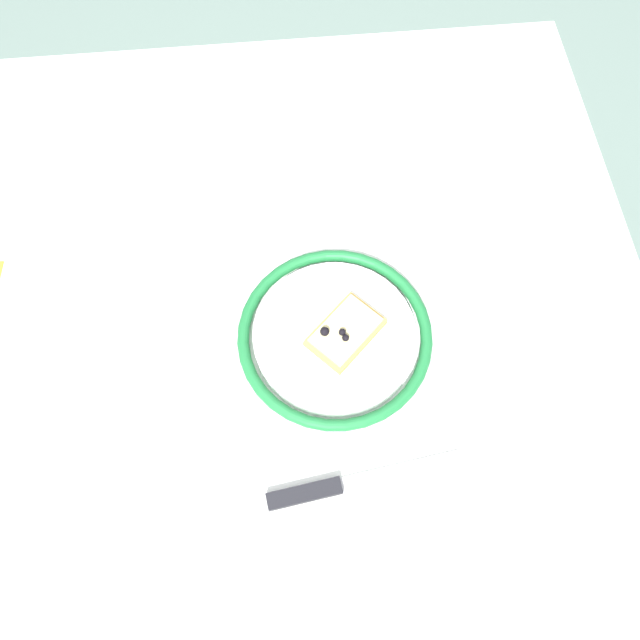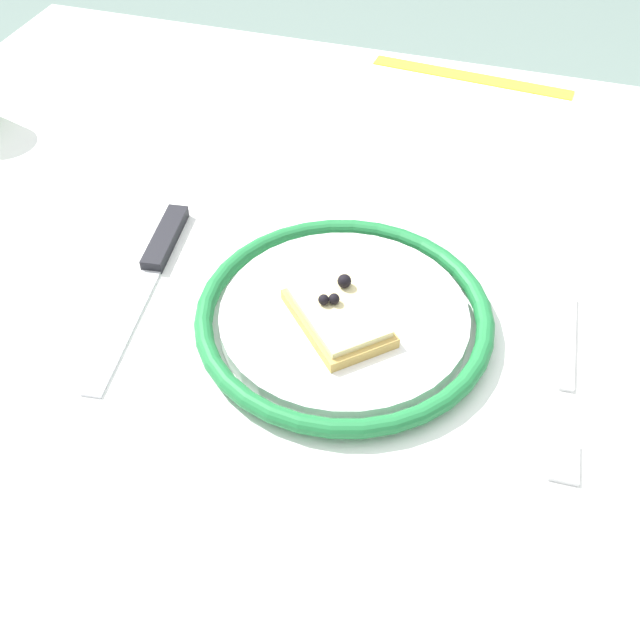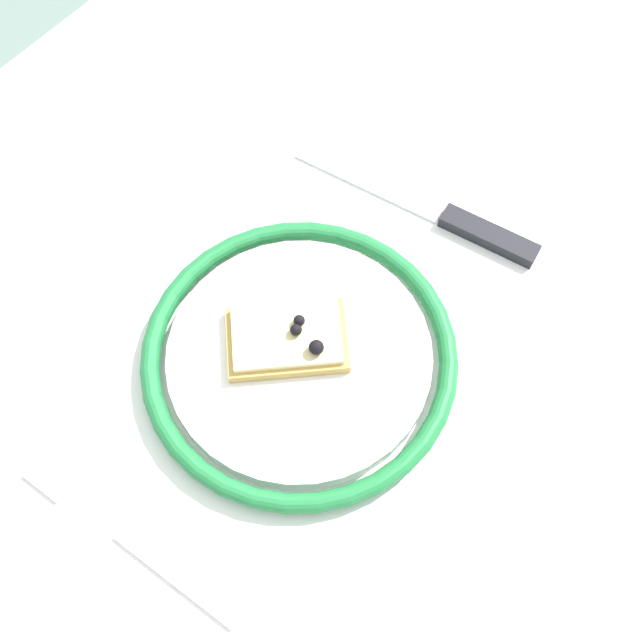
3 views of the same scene
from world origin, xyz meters
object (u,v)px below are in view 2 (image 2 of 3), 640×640
at_px(dining_table, 330,349).
at_px(measuring_tape, 471,77).
at_px(knife, 155,261).
at_px(fork, 567,381).
at_px(pizza_slice_near, 338,315).
at_px(plate, 344,317).

bearing_deg(dining_table, measuring_tape, -97.32).
xyz_separation_m(dining_table, knife, (0.17, 0.01, 0.08)).
relative_size(knife, fork, 1.19).
bearing_deg(dining_table, fork, 168.02).
bearing_deg(measuring_tape, pizza_slice_near, 90.29).
bearing_deg(fork, plate, -2.62).
distance_m(plate, measuring_tape, 0.47).
distance_m(plate, knife, 0.19).
height_order(fork, measuring_tape, fork).
xyz_separation_m(fork, measuring_tape, (0.16, -0.48, -0.00)).
distance_m(plate, pizza_slice_near, 0.02).
xyz_separation_m(plate, knife, (0.19, -0.02, -0.01)).
height_order(dining_table, pizza_slice_near, pizza_slice_near).
relative_size(knife, measuring_tape, 0.94).
bearing_deg(plate, knife, -7.26).
bearing_deg(plate, measuring_tape, -94.11).
bearing_deg(plate, dining_table, -58.59).
xyz_separation_m(dining_table, pizza_slice_near, (-0.02, 0.05, 0.10)).
distance_m(dining_table, knife, 0.19).
distance_m(knife, fork, 0.38).
relative_size(plate, knife, 1.06).
distance_m(plate, fork, 0.19).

